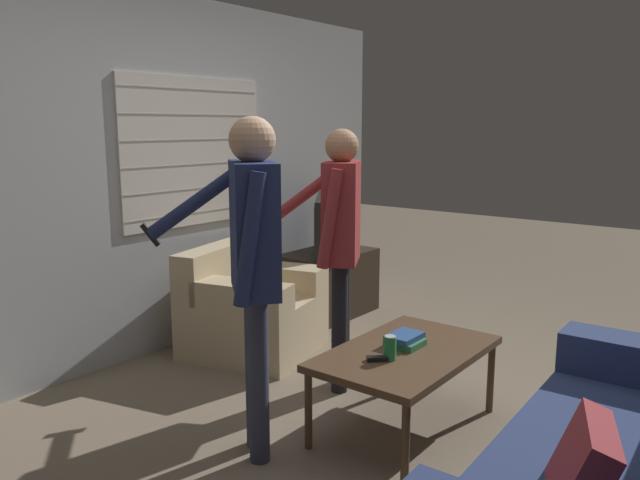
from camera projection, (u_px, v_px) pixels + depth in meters
name	position (u px, v px, depth m)	size (l,w,h in m)	color
ground_plane	(394.00, 427.00, 3.43)	(16.00, 16.00, 0.00)	#7F705B
wall_back	(153.00, 176.00, 4.43)	(5.20, 0.08, 2.55)	#ADB2B7
armchair_beige	(248.00, 309.00, 4.55)	(1.01, 1.02, 0.76)	#C6B289
coffee_table	(406.00, 357.00, 3.34)	(1.05, 0.65, 0.45)	brown
tv_stand	(328.00, 283.00, 5.43)	(0.82, 0.53, 0.56)	#33281E
tv	(328.00, 224.00, 5.34)	(0.83, 0.68, 0.48)	black
person_left_standing	(252.00, 246.00, 2.97)	(0.49, 0.78, 1.68)	#33384C
person_right_standing	(340.00, 229.00, 3.78)	(0.49, 0.73, 1.62)	black
book_stack	(405.00, 340.00, 3.39)	(0.20, 0.18, 0.07)	#33754C
soda_can	(390.00, 348.00, 3.18)	(0.07, 0.07, 0.13)	#238E47
spare_remote	(379.00, 358.00, 3.17)	(0.12, 0.12, 0.02)	black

